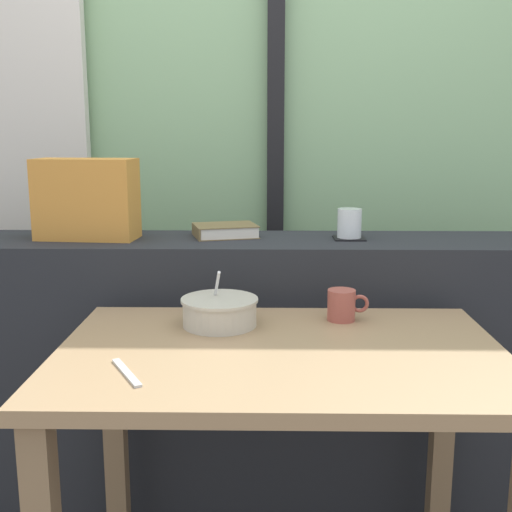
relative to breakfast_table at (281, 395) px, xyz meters
The scene contains 12 objects.
outdoor_backdrop 1.54m from the breakfast_table, 91.93° to the left, with size 4.80×0.08×2.80m, color #8EBC89.
curtain_left_panel 1.74m from the breakfast_table, 130.80° to the left, with size 0.56×0.06×2.50m, color silver.
window_divider_post 1.43m from the breakfast_table, 89.96° to the left, with size 0.07×0.05×2.60m, color black.
dark_console_ledge 0.63m from the breakfast_table, 94.22° to the left, with size 2.80×0.37×0.89m, color #23262B.
breakfast_table is the anchor object (origin of this frame).
coaster_square 0.71m from the breakfast_table, 69.09° to the left, with size 0.10×0.10×0.01m, color black.
juice_glass 0.73m from the breakfast_table, 69.09° to the left, with size 0.08×0.08×0.09m.
closed_book 0.74m from the breakfast_table, 104.93° to the left, with size 0.24×0.20×0.04m.
throw_pillow 0.96m from the breakfast_table, 135.70° to the left, with size 0.32×0.14×0.26m, color #D18938.
soup_bowl 0.29m from the breakfast_table, 131.52° to the left, with size 0.20×0.20×0.15m.
fork_utensil 0.39m from the breakfast_table, 153.45° to the right, with size 0.02×0.17×0.01m, color silver.
ceramic_mug 0.33m from the breakfast_table, 53.79° to the left, with size 0.11×0.08×0.08m.
Camera 1 is at (0.01, -1.49, 1.24)m, focal length 44.67 mm.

